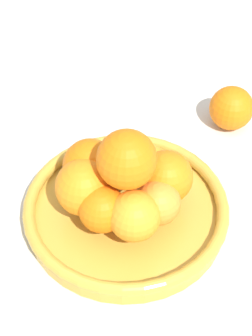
% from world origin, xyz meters
% --- Properties ---
extents(ground_plane, '(4.00, 4.00, 0.00)m').
position_xyz_m(ground_plane, '(0.00, 0.00, 0.00)').
color(ground_plane, beige).
extents(fruit_bowl, '(0.31, 0.31, 0.04)m').
position_xyz_m(fruit_bowl, '(0.00, 0.00, 0.02)').
color(fruit_bowl, gold).
rests_on(fruit_bowl, ground_plane).
extents(orange_pile, '(0.19, 0.18, 0.14)m').
position_xyz_m(orange_pile, '(-0.00, -0.00, 0.09)').
color(orange_pile, orange).
rests_on(orange_pile, fruit_bowl).
extents(stray_orange, '(0.08, 0.08, 0.08)m').
position_xyz_m(stray_orange, '(-0.03, 0.29, 0.04)').
color(stray_orange, orange).
rests_on(stray_orange, ground_plane).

